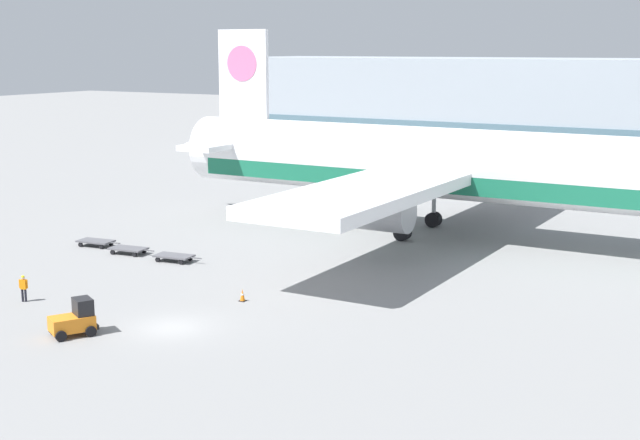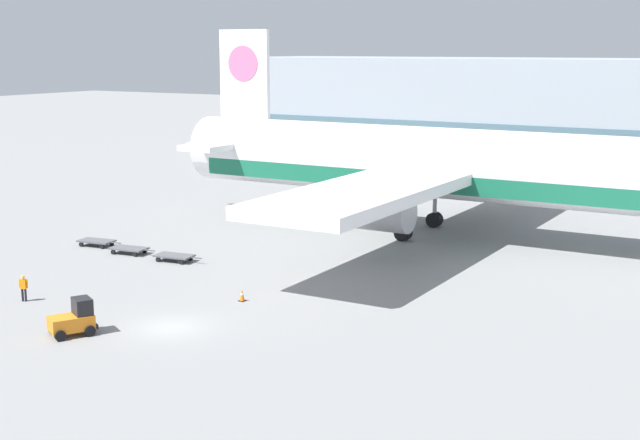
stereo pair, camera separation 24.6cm
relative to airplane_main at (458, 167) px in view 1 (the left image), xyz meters
name	(u,v)px [view 1 (the left image)]	position (x,y,z in m)	size (l,w,h in m)	color
ground_plane	(171,328)	(-5.04, -30.53, -5.84)	(400.00, 400.00, 0.00)	gray
terminal_building	(568,115)	(-2.78, 44.92, 1.15)	(90.00, 18.20, 14.00)	#9EA8B2
airplane_main	(458,167)	(0.00, 0.00, 0.00)	(58.04, 48.03, 17.00)	white
baggage_tug_mid	(75,320)	(-8.74, -34.10, -4.96)	(2.51, 2.82, 2.00)	orange
baggage_dolly_lead	(96,241)	(-23.42, -17.21, -5.45)	(3.77, 1.85, 0.48)	#56565B
baggage_dolly_second	(128,249)	(-19.40, -17.93, -5.45)	(3.77, 1.85, 0.48)	#56565B
baggage_dolly_third	(174,256)	(-14.87, -18.10, -5.45)	(3.77, 1.85, 0.48)	#56565B
ground_crew_near	(23,286)	(-16.22, -30.94, -4.86)	(0.53, 0.34, 1.68)	black
traffic_cone_near	(242,295)	(-4.60, -24.13, -5.47)	(0.40, 0.40, 0.76)	black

